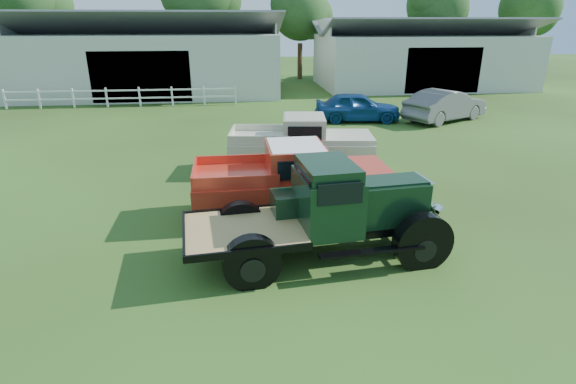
{
  "coord_description": "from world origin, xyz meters",
  "views": [
    {
      "loc": [
        -1.02,
        -9.31,
        5.11
      ],
      "look_at": [
        0.2,
        1.2,
        1.05
      ],
      "focal_mm": 28.0,
      "sensor_mm": 36.0,
      "label": 1
    }
  ],
  "objects_px": {
    "misc_car_grey": "(445,105)",
    "misc_car_blue": "(357,107)",
    "white_pickup": "(301,144)",
    "red_pickup": "(292,179)",
    "vintage_flatbed": "(321,211)"
  },
  "relations": [
    {
      "from": "white_pickup",
      "to": "misc_car_blue",
      "type": "distance_m",
      "value": 9.02
    },
    {
      "from": "white_pickup",
      "to": "red_pickup",
      "type": "bearing_deg",
      "value": -94.93
    },
    {
      "from": "red_pickup",
      "to": "misc_car_grey",
      "type": "distance_m",
      "value": 15.02
    },
    {
      "from": "vintage_flatbed",
      "to": "misc_car_blue",
      "type": "distance_m",
      "value": 15.17
    },
    {
      "from": "vintage_flatbed",
      "to": "red_pickup",
      "type": "height_order",
      "value": "vintage_flatbed"
    },
    {
      "from": "vintage_flatbed",
      "to": "misc_car_grey",
      "type": "bearing_deg",
      "value": 50.27
    },
    {
      "from": "vintage_flatbed",
      "to": "red_pickup",
      "type": "relative_size",
      "value": 1.03
    },
    {
      "from": "white_pickup",
      "to": "misc_car_grey",
      "type": "height_order",
      "value": "white_pickup"
    },
    {
      "from": "misc_car_grey",
      "to": "white_pickup",
      "type": "bearing_deg",
      "value": 101.29
    },
    {
      "from": "red_pickup",
      "to": "white_pickup",
      "type": "bearing_deg",
      "value": 77.02
    },
    {
      "from": "misc_car_grey",
      "to": "red_pickup",
      "type": "bearing_deg",
      "value": 110.68
    },
    {
      "from": "misc_car_grey",
      "to": "misc_car_blue",
      "type": "bearing_deg",
      "value": 55.73
    },
    {
      "from": "red_pickup",
      "to": "misc_car_grey",
      "type": "height_order",
      "value": "red_pickup"
    },
    {
      "from": "vintage_flatbed",
      "to": "misc_car_blue",
      "type": "xyz_separation_m",
      "value": [
        4.67,
        14.43,
        -0.37
      ]
    },
    {
      "from": "red_pickup",
      "to": "misc_car_blue",
      "type": "bearing_deg",
      "value": 66.02
    }
  ]
}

